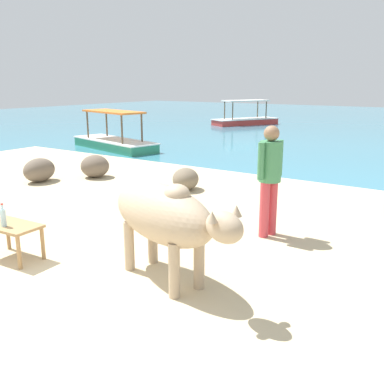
{
  "coord_description": "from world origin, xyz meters",
  "views": [
    {
      "loc": [
        4.13,
        -2.55,
        2.25
      ],
      "look_at": [
        0.37,
        3.0,
        0.55
      ],
      "focal_mm": 40.73,
      "sensor_mm": 36.0,
      "label": 1
    }
  ],
  "objects_px": {
    "boat_red": "(245,119)",
    "boat_green": "(114,141)",
    "bottle": "(3,217)",
    "person_standing": "(270,173)",
    "low_bench_table": "(12,230)",
    "cow": "(165,215)"
  },
  "relations": [
    {
      "from": "boat_red",
      "to": "boat_green",
      "type": "bearing_deg",
      "value": -150.57
    },
    {
      "from": "bottle",
      "to": "boat_green",
      "type": "bearing_deg",
      "value": 125.91
    },
    {
      "from": "person_standing",
      "to": "boat_green",
      "type": "xyz_separation_m",
      "value": [
        -8.03,
        5.13,
        -0.7
      ]
    },
    {
      "from": "person_standing",
      "to": "low_bench_table",
      "type": "bearing_deg",
      "value": -117.04
    },
    {
      "from": "bottle",
      "to": "boat_red",
      "type": "bearing_deg",
      "value": 108.3
    },
    {
      "from": "low_bench_table",
      "to": "boat_green",
      "type": "bearing_deg",
      "value": 122.91
    },
    {
      "from": "cow",
      "to": "person_standing",
      "type": "bearing_deg",
      "value": 97.82
    },
    {
      "from": "cow",
      "to": "bottle",
      "type": "distance_m",
      "value": 2.13
    },
    {
      "from": "cow",
      "to": "bottle",
      "type": "relative_size",
      "value": 7.1
    },
    {
      "from": "low_bench_table",
      "to": "boat_red",
      "type": "height_order",
      "value": "boat_red"
    },
    {
      "from": "low_bench_table",
      "to": "boat_red",
      "type": "distance_m",
      "value": 19.1
    },
    {
      "from": "bottle",
      "to": "low_bench_table",
      "type": "bearing_deg",
      "value": 84.85
    },
    {
      "from": "boat_green",
      "to": "bottle",
      "type": "bearing_deg",
      "value": -40.51
    },
    {
      "from": "low_bench_table",
      "to": "boat_green",
      "type": "height_order",
      "value": "boat_green"
    },
    {
      "from": "cow",
      "to": "low_bench_table",
      "type": "distance_m",
      "value": 2.12
    },
    {
      "from": "person_standing",
      "to": "bottle",
      "type": "bearing_deg",
      "value": -116.17
    },
    {
      "from": "cow",
      "to": "boat_red",
      "type": "height_order",
      "value": "boat_red"
    },
    {
      "from": "bottle",
      "to": "boat_green",
      "type": "distance_m",
      "value": 9.71
    },
    {
      "from": "cow",
      "to": "bottle",
      "type": "bearing_deg",
      "value": -144.01
    },
    {
      "from": "cow",
      "to": "boat_green",
      "type": "distance_m",
      "value": 10.53
    },
    {
      "from": "cow",
      "to": "boat_green",
      "type": "relative_size",
      "value": 0.55
    },
    {
      "from": "cow",
      "to": "boat_red",
      "type": "bearing_deg",
      "value": 131.71
    }
  ]
}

